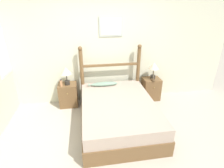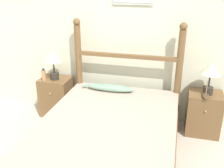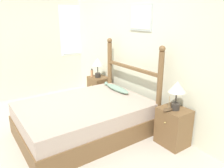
# 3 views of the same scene
# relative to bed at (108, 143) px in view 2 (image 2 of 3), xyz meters

# --- Properties ---
(wall_back) EXTENTS (6.40, 0.08, 2.55)m
(wall_back) POSITION_rel_bed_xyz_m (-0.17, 1.16, 1.02)
(wall_back) COLOR beige
(wall_back) RESTS_ON ground_plane
(bed) EXTENTS (1.46, 2.02, 0.52)m
(bed) POSITION_rel_bed_xyz_m (0.00, 0.00, 0.00)
(bed) COLOR brown
(bed) RESTS_ON ground_plane
(headboard) EXTENTS (1.47, 0.10, 1.44)m
(headboard) POSITION_rel_bed_xyz_m (0.00, 0.97, 0.51)
(headboard) COLOR brown
(headboard) RESTS_ON ground_plane
(nightstand_left) EXTENTS (0.43, 0.38, 0.57)m
(nightstand_left) POSITION_rel_bed_xyz_m (-1.05, 0.92, 0.03)
(nightstand_left) COLOR brown
(nightstand_left) RESTS_ON ground_plane
(nightstand_right) EXTENTS (0.43, 0.38, 0.57)m
(nightstand_right) POSITION_rel_bed_xyz_m (1.05, 0.92, 0.03)
(nightstand_right) COLOR brown
(nightstand_right) RESTS_ON ground_plane
(table_lamp_left) EXTENTS (0.25, 0.25, 0.43)m
(table_lamp_left) POSITION_rel_bed_xyz_m (-1.04, 0.89, 0.62)
(table_lamp_left) COLOR #2D2823
(table_lamp_left) RESTS_ON nightstand_left
(table_lamp_right) EXTENTS (0.25, 0.25, 0.43)m
(table_lamp_right) POSITION_rel_bed_xyz_m (1.06, 0.91, 0.62)
(table_lamp_right) COLOR #2D2823
(table_lamp_right) RESTS_ON nightstand_right
(bottle) EXTENTS (0.06, 0.06, 0.18)m
(bottle) POSITION_rel_bed_xyz_m (-1.17, 0.82, 0.39)
(bottle) COLOR tan
(bottle) RESTS_ON nightstand_left
(model_boat) EXTENTS (0.08, 0.20, 0.22)m
(model_boat) POSITION_rel_bed_xyz_m (1.03, 0.80, 0.33)
(model_boat) COLOR #4C3823
(model_boat) RESTS_ON nightstand_right
(fish_pillow) EXTENTS (0.69, 0.15, 0.09)m
(fish_pillow) POSITION_rel_bed_xyz_m (-0.19, 0.79, 0.31)
(fish_pillow) COLOR gray
(fish_pillow) RESTS_ON bed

